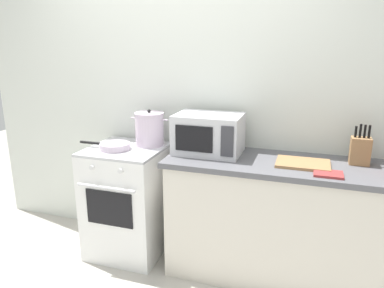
# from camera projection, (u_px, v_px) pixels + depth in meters

# --- Properties ---
(back_wall) EXTENTS (4.40, 0.10, 2.50)m
(back_wall) POSITION_uv_depth(u_px,v_px,m) (216.00, 104.00, 2.97)
(back_wall) COLOR silver
(back_wall) RESTS_ON ground_plane
(lower_cabinet_right) EXTENTS (1.64, 0.56, 0.88)m
(lower_cabinet_right) POSITION_uv_depth(u_px,v_px,m) (280.00, 224.00, 2.68)
(lower_cabinet_right) COLOR beige
(lower_cabinet_right) RESTS_ON ground_plane
(countertop_right) EXTENTS (1.70, 0.60, 0.04)m
(countertop_right) POSITION_uv_depth(u_px,v_px,m) (285.00, 165.00, 2.56)
(countertop_right) COLOR #59595E
(countertop_right) RESTS_ON lower_cabinet_right
(stove) EXTENTS (0.60, 0.64, 0.92)m
(stove) POSITION_uv_depth(u_px,v_px,m) (128.00, 200.00, 3.03)
(stove) COLOR white
(stove) RESTS_ON ground_plane
(stock_pot) EXTENTS (0.33, 0.24, 0.30)m
(stock_pot) POSITION_uv_depth(u_px,v_px,m) (150.00, 129.00, 2.96)
(stock_pot) COLOR silver
(stock_pot) RESTS_ON stove
(frying_pan) EXTENTS (0.44, 0.24, 0.05)m
(frying_pan) POSITION_uv_depth(u_px,v_px,m) (114.00, 146.00, 2.86)
(frying_pan) COLOR silver
(frying_pan) RESTS_ON stove
(microwave) EXTENTS (0.50, 0.37, 0.30)m
(microwave) POSITION_uv_depth(u_px,v_px,m) (209.00, 134.00, 2.74)
(microwave) COLOR silver
(microwave) RESTS_ON countertop_right
(cutting_board) EXTENTS (0.36, 0.26, 0.02)m
(cutting_board) POSITION_uv_depth(u_px,v_px,m) (303.00, 164.00, 2.49)
(cutting_board) COLOR #997047
(cutting_board) RESTS_ON countertop_right
(knife_block) EXTENTS (0.13, 0.10, 0.28)m
(knife_block) POSITION_uv_depth(u_px,v_px,m) (360.00, 150.00, 2.49)
(knife_block) COLOR #997047
(knife_block) RESTS_ON countertop_right
(oven_mitt) EXTENTS (0.18, 0.14, 0.02)m
(oven_mitt) POSITION_uv_depth(u_px,v_px,m) (328.00, 174.00, 2.30)
(oven_mitt) COLOR #993333
(oven_mitt) RESTS_ON countertop_right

